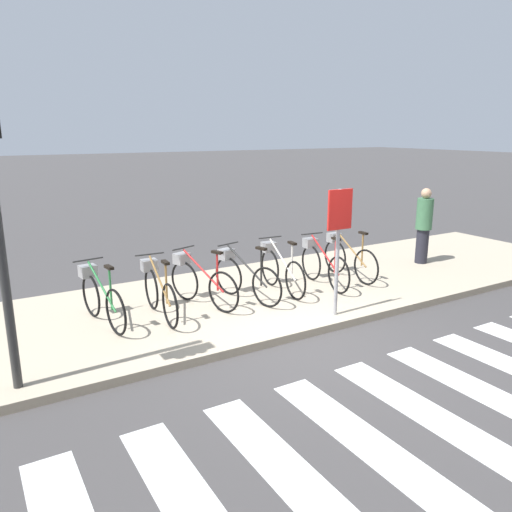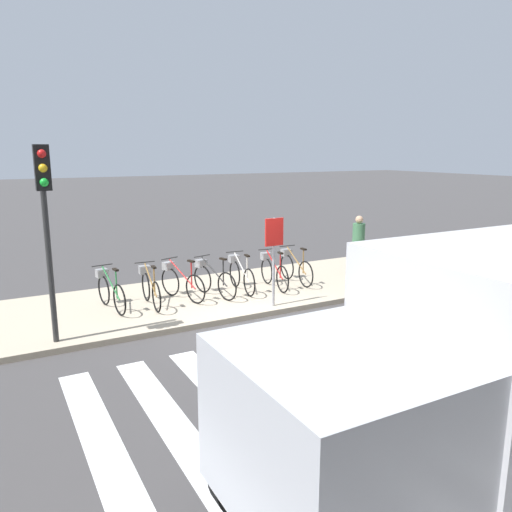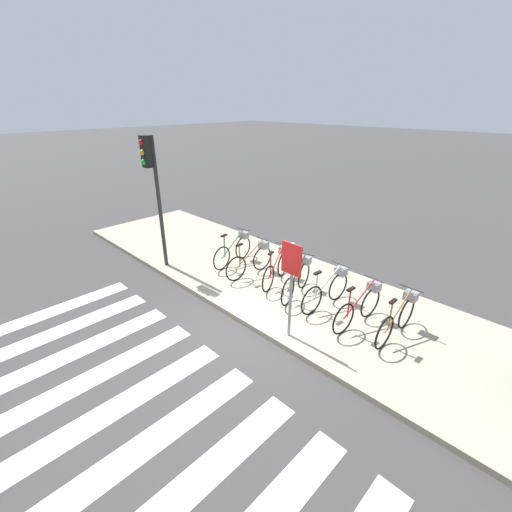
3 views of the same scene
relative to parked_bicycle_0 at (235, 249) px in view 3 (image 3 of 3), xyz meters
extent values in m
plane|color=#423F3F|center=(2.39, -1.80, -0.55)|extent=(120.00, 120.00, 0.00)
cube|color=#B7A88E|center=(2.39, 0.01, -0.49)|extent=(15.89, 3.62, 0.12)
torus|color=black|center=(0.08, -0.55, -0.10)|extent=(0.13, 0.67, 0.67)
torus|color=black|center=(-0.05, 0.36, -0.10)|extent=(0.13, 0.67, 0.67)
cylinder|color=#267238|center=(0.01, -0.09, 0.17)|extent=(0.16, 0.93, 0.57)
cylinder|color=#267238|center=(0.06, -0.42, 0.20)|extent=(0.04, 0.04, 0.60)
cube|color=black|center=(0.06, -0.42, 0.52)|extent=(0.10, 0.21, 0.04)
cylinder|color=#262626|center=(-0.05, 0.36, 0.47)|extent=(0.46, 0.09, 0.02)
cube|color=gray|center=(-0.06, 0.41, 0.28)|extent=(0.27, 0.23, 0.18)
torus|color=black|center=(0.82, -0.70, -0.10)|extent=(0.07, 0.67, 0.67)
torus|color=black|center=(0.86, 0.22, -0.10)|extent=(0.07, 0.67, 0.67)
cylinder|color=olive|center=(0.84, -0.24, 0.17)|extent=(0.07, 0.94, 0.57)
cylinder|color=olive|center=(0.82, -0.58, 0.20)|extent=(0.03, 0.03, 0.60)
cube|color=black|center=(0.82, -0.58, 0.52)|extent=(0.08, 0.20, 0.04)
cylinder|color=#262626|center=(0.86, 0.22, 0.47)|extent=(0.46, 0.04, 0.02)
cube|color=gray|center=(0.86, 0.27, 0.28)|extent=(0.25, 0.21, 0.18)
torus|color=black|center=(1.77, -0.53, -0.10)|extent=(0.24, 0.65, 0.67)
torus|color=black|center=(1.48, 0.34, -0.10)|extent=(0.24, 0.65, 0.67)
cylinder|color=red|center=(1.63, -0.09, 0.17)|extent=(0.32, 0.90, 0.57)
cylinder|color=red|center=(1.73, -0.41, 0.20)|extent=(0.04, 0.04, 0.60)
cube|color=black|center=(1.73, -0.41, 0.52)|extent=(0.13, 0.21, 0.04)
cylinder|color=#262626|center=(1.48, 0.34, 0.47)|extent=(0.44, 0.17, 0.02)
cube|color=gray|center=(1.47, 0.39, 0.28)|extent=(0.29, 0.26, 0.18)
torus|color=black|center=(2.48, -0.66, -0.10)|extent=(0.20, 0.66, 0.67)
torus|color=black|center=(2.26, 0.23, -0.10)|extent=(0.20, 0.66, 0.67)
cylinder|color=black|center=(2.37, -0.22, 0.17)|extent=(0.26, 0.91, 0.57)
cylinder|color=black|center=(2.45, -0.54, 0.20)|extent=(0.04, 0.04, 0.60)
cube|color=black|center=(2.45, -0.54, 0.52)|extent=(0.12, 0.21, 0.04)
cylinder|color=#262626|center=(2.26, 0.23, 0.47)|extent=(0.45, 0.14, 0.02)
cube|color=gray|center=(2.24, 0.28, 0.28)|extent=(0.28, 0.25, 0.18)
torus|color=black|center=(3.09, -0.60, -0.10)|extent=(0.09, 0.67, 0.67)
torus|color=black|center=(3.16, 0.32, -0.10)|extent=(0.09, 0.67, 0.67)
cylinder|color=beige|center=(3.13, -0.14, 0.17)|extent=(0.10, 0.93, 0.57)
cylinder|color=beige|center=(3.10, -0.47, 0.20)|extent=(0.03, 0.03, 0.60)
cube|color=black|center=(3.10, -0.47, 0.52)|extent=(0.09, 0.20, 0.04)
cylinder|color=#262626|center=(3.16, 0.32, 0.47)|extent=(0.46, 0.06, 0.02)
cube|color=gray|center=(3.17, 0.37, 0.28)|extent=(0.25, 0.22, 0.18)
torus|color=black|center=(3.93, -0.72, -0.10)|extent=(0.10, 0.67, 0.67)
torus|color=black|center=(4.02, 0.20, -0.10)|extent=(0.10, 0.67, 0.67)
cylinder|color=red|center=(3.98, -0.26, 0.17)|extent=(0.12, 0.93, 0.57)
cylinder|color=red|center=(3.95, -0.59, 0.20)|extent=(0.03, 0.03, 0.60)
cube|color=black|center=(3.95, -0.59, 0.52)|extent=(0.09, 0.21, 0.04)
cylinder|color=#262626|center=(4.02, 0.20, 0.47)|extent=(0.46, 0.07, 0.02)
cube|color=gray|center=(4.03, 0.25, 0.28)|extent=(0.26, 0.22, 0.18)
torus|color=black|center=(4.70, -0.57, -0.10)|extent=(0.05, 0.67, 0.67)
torus|color=black|center=(4.73, 0.34, -0.10)|extent=(0.05, 0.67, 0.67)
cylinder|color=olive|center=(4.71, -0.11, 0.17)|extent=(0.05, 0.94, 0.57)
cylinder|color=olive|center=(4.71, -0.45, 0.20)|extent=(0.03, 0.03, 0.60)
cube|color=black|center=(4.71, -0.45, 0.52)|extent=(0.07, 0.20, 0.04)
cylinder|color=#262626|center=(4.73, 0.34, 0.47)|extent=(0.46, 0.03, 0.02)
cube|color=gray|center=(4.73, 0.39, 0.28)|extent=(0.24, 0.21, 0.18)
cylinder|color=#2D2D2D|center=(-1.29, -1.45, 1.30)|extent=(0.10, 0.10, 3.47)
cube|color=black|center=(-1.29, -1.63, 2.66)|extent=(0.24, 0.20, 0.75)
sphere|color=red|center=(-1.29, -1.73, 2.88)|extent=(0.14, 0.14, 0.14)
sphere|color=gold|center=(-1.29, -1.73, 2.65)|extent=(0.14, 0.14, 0.14)
sphere|color=green|center=(-1.29, -1.73, 2.42)|extent=(0.14, 0.14, 0.14)
cylinder|color=#99999E|center=(3.22, -1.50, 0.54)|extent=(0.06, 0.06, 1.96)
cube|color=red|center=(3.22, -1.52, 1.22)|extent=(0.44, 0.03, 0.60)
camera|label=1|loc=(-1.58, -7.16, 2.37)|focal=35.00mm
camera|label=2|loc=(-2.17, -10.61, 2.94)|focal=35.00mm
camera|label=3|loc=(6.63, -5.87, 3.77)|focal=24.00mm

